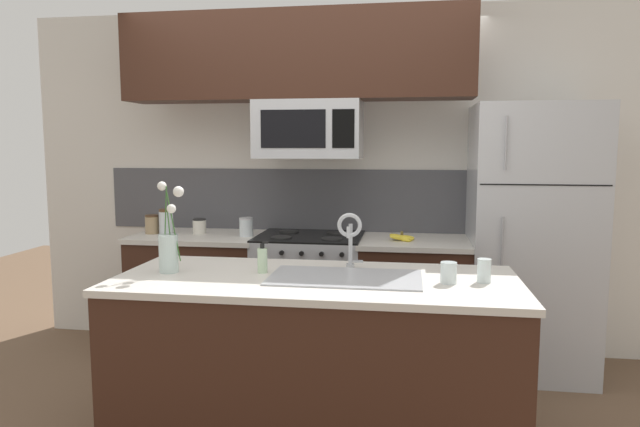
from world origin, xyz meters
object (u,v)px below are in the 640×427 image
refrigerator (530,240)px  dish_soap_bottle (262,260)px  storage_jar_medium (166,222)px  banana_bunch (402,238)px  microwave (309,130)px  stove_range (310,297)px  sink_faucet (350,233)px  flower_vase (169,248)px  storage_jar_short (199,226)px  spare_glass (484,271)px  storage_jar_tall (152,224)px  storage_jar_squat (246,227)px  drinking_glass (449,273)px

refrigerator → dish_soap_bottle: refrigerator is taller
storage_jar_medium → banana_bunch: storage_jar_medium is taller
microwave → refrigerator: microwave is taller
stove_range → sink_faucet: size_ratio=3.04×
stove_range → flower_vase: flower_vase is taller
sink_faucet → banana_bunch: bearing=74.7°
stove_range → sink_faucet: 1.28m
microwave → sink_faucet: (0.40, -1.01, -0.58)m
banana_bunch → microwave: bearing=176.5°
microwave → storage_jar_short: size_ratio=6.58×
storage_jar_medium → microwave: bearing=0.4°
microwave → spare_glass: microwave is taller
storage_jar_tall → storage_jar_squat: size_ratio=1.03×
storage_jar_squat → microwave: bearing=1.2°
storage_jar_tall → storage_jar_medium: bearing=-6.9°
refrigerator → storage_jar_squat: (-2.01, -0.05, 0.06)m
storage_jar_tall → sink_faucet: 1.91m
drinking_glass → storage_jar_tall: bearing=149.0°
drinking_glass → storage_jar_short: bearing=143.0°
storage_jar_squat → spare_glass: size_ratio=1.18×
stove_range → storage_jar_short: storage_jar_short is taller
spare_glass → drinking_glass: bearing=-165.5°
storage_jar_medium → storage_jar_short: storage_jar_medium is taller
microwave → drinking_glass: (0.90, -1.26, -0.72)m
refrigerator → drinking_glass: refrigerator is taller
storage_jar_squat → flower_vase: (-0.06, -1.23, 0.06)m
sink_faucet → dish_soap_bottle: sink_faucet is taller
microwave → refrigerator: 1.72m
refrigerator → storage_jar_medium: bearing=-179.0°
storage_jar_medium → storage_jar_squat: storage_jar_medium is taller
refrigerator → sink_faucet: refrigerator is taller
microwave → dish_soap_bottle: microwave is taller
drinking_glass → flower_vase: (-1.43, 0.03, 0.08)m
microwave → dish_soap_bottle: (-0.04, -1.17, -0.71)m
storage_jar_short → banana_bunch: 1.52m
storage_jar_medium → sink_faucet: sink_faucet is taller
spare_glass → storage_jar_tall: bearing=151.8°
sink_faucet → storage_jar_squat: bearing=130.8°
microwave → storage_jar_medium: (-1.09, -0.01, -0.68)m
stove_range → microwave: 1.22m
stove_range → microwave: microwave is taller
spare_glass → banana_bunch: bearing=109.2°
storage_jar_squat → sink_faucet: size_ratio=0.45×
refrigerator → storage_jar_squat: bearing=-178.6°
stove_range → microwave: bearing=-89.8°
microwave → sink_faucet: bearing=-68.5°
storage_jar_medium → flower_vase: bearing=-65.5°
storage_jar_short → storage_jar_squat: size_ratio=0.82×
stove_range → refrigerator: size_ratio=0.50×
sink_faucet → dish_soap_bottle: (-0.44, -0.16, -0.13)m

